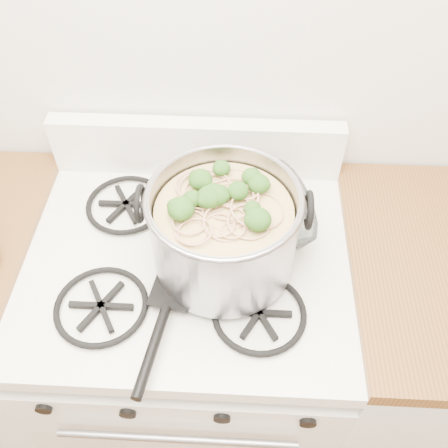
% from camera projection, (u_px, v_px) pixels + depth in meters
% --- Properties ---
extents(gas_range, '(0.76, 0.66, 0.92)m').
position_uv_depth(gas_range, '(195.00, 349.00, 1.52)').
color(gas_range, white).
rests_on(gas_range, ground).
extents(counter_left, '(0.25, 0.65, 0.92)m').
position_uv_depth(counter_left, '(31.00, 337.00, 1.52)').
color(counter_left, silver).
rests_on(counter_left, ground).
extents(stock_pot, '(0.35, 0.32, 0.22)m').
position_uv_depth(stock_pot, '(224.00, 231.00, 1.06)').
color(stock_pot, gray).
rests_on(stock_pot, gas_range).
extents(spatula, '(0.33, 0.35, 0.02)m').
position_uv_depth(spatula, '(173.00, 286.00, 1.08)').
color(spatula, black).
rests_on(spatula, gas_range).
extents(glass_bowl, '(0.15, 0.15, 0.03)m').
position_uv_depth(glass_bowl, '(244.00, 222.00, 1.19)').
color(glass_bowl, white).
rests_on(glass_bowl, gas_range).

